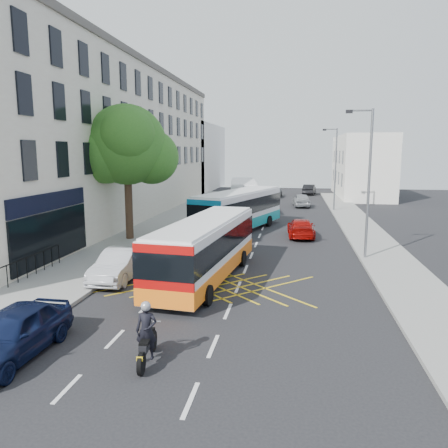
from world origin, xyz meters
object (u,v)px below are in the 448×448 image
at_px(street_tree, 126,146).
at_px(distant_car_grey, 273,192).
at_px(lamp_near, 367,176).
at_px(distant_car_silver, 301,200).
at_px(bus_near, 206,248).
at_px(red_hatchback, 301,228).
at_px(parked_car_silver, 120,265).
at_px(distant_car_dark, 309,189).
at_px(motorbike, 147,334).
at_px(lamp_far, 335,165).
at_px(bus_mid, 239,210).
at_px(parked_car_blue, 13,333).
at_px(bus_far, 244,195).

xyz_separation_m(street_tree, distant_car_grey, (8.16, 30.05, -5.67)).
relative_size(lamp_near, distant_car_silver, 1.89).
xyz_separation_m(bus_near, distant_car_grey, (1.31, 38.06, -0.87)).
xyz_separation_m(red_hatchback, distant_car_grey, (-3.22, 26.92, -0.01)).
distance_m(parked_car_silver, distant_car_grey, 39.08).
bearing_deg(distant_car_dark, parked_car_silver, 84.56).
distance_m(motorbike, parked_car_silver, 8.58).
xyz_separation_m(distant_car_grey, distant_car_dark, (4.75, 4.12, 0.08)).
relative_size(bus_near, parked_car_silver, 2.36).
height_order(lamp_near, lamp_far, same).
height_order(street_tree, lamp_far, street_tree).
bearing_deg(bus_mid, lamp_far, 75.70).
height_order(lamp_far, distant_car_dark, lamp_far).
relative_size(motorbike, red_hatchback, 0.47).
xyz_separation_m(lamp_far, red_hatchback, (-3.33, -13.91, -3.98)).
bearing_deg(parked_car_silver, motorbike, -62.70).
xyz_separation_m(bus_mid, motorbike, (0.03, -20.96, -0.74)).
relative_size(bus_near, parked_car_blue, 2.36).
bearing_deg(bus_near, distant_car_dark, 87.91).
distance_m(bus_mid, distant_car_silver, 16.44).
relative_size(lamp_near, bus_near, 0.78).
relative_size(bus_far, distant_car_silver, 2.62).
height_order(bus_near, motorbike, bus_near).
relative_size(lamp_far, bus_mid, 0.73).
distance_m(lamp_far, red_hatchback, 14.85).
relative_size(bus_near, distant_car_silver, 2.42).
xyz_separation_m(street_tree, parked_car_blue, (2.91, -16.59, -5.55)).
height_order(bus_near, bus_far, bus_far).
distance_m(lamp_near, parked_car_blue, 18.44).
relative_size(motorbike, distant_car_grey, 0.46).
height_order(parked_car_silver, distant_car_grey, parked_car_silver).
bearing_deg(red_hatchback, bus_mid, -21.56).
bearing_deg(distant_car_dark, bus_near, 89.53).
relative_size(bus_mid, distant_car_silver, 2.60).
xyz_separation_m(lamp_near, bus_far, (-8.85, 18.88, -3.01)).
relative_size(lamp_far, parked_car_blue, 1.84).
distance_m(bus_near, motorbike, 8.30).
xyz_separation_m(bus_far, distant_car_dark, (7.05, 18.25, -0.90)).
relative_size(parked_car_silver, distant_car_grey, 0.97).
height_order(distant_car_grey, distant_car_silver, distant_car_silver).
bearing_deg(bus_near, street_tree, 136.62).
bearing_deg(parked_car_blue, distant_car_silver, 77.64).
bearing_deg(lamp_near, distant_car_grey, 101.21).
xyz_separation_m(bus_mid, parked_car_silver, (-3.92, -13.34, -0.88)).
bearing_deg(bus_mid, motorbike, -71.74).
distance_m(street_tree, motorbike, 18.49).
xyz_separation_m(street_tree, bus_near, (6.86, -8.01, -4.80)).
relative_size(lamp_far, distant_car_dark, 1.87).
distance_m(street_tree, distant_car_dark, 36.95).
height_order(lamp_near, bus_far, lamp_near).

